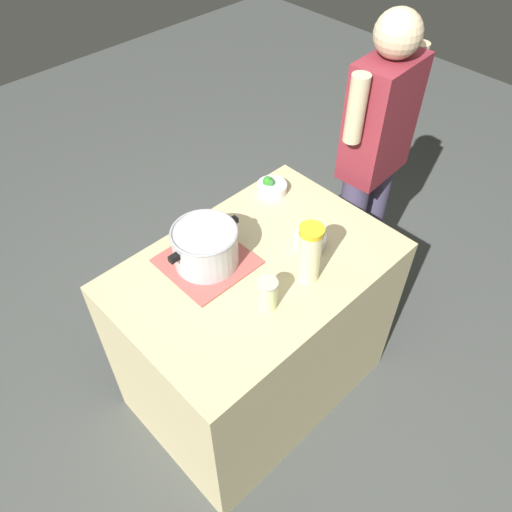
# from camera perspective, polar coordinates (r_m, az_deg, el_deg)

# --- Properties ---
(ground_plane) EXTENTS (8.00, 8.00, 0.00)m
(ground_plane) POSITION_cam_1_polar(r_m,az_deg,el_deg) (2.74, 0.00, -14.03)
(ground_plane) COLOR #494C49
(counter_slab) EXTENTS (1.13, 0.76, 0.91)m
(counter_slab) POSITION_cam_1_polar(r_m,az_deg,el_deg) (2.35, 0.00, -8.53)
(counter_slab) COLOR tan
(counter_slab) RESTS_ON ground_plane
(dish_cloth) EXTENTS (0.32, 0.33, 0.01)m
(dish_cloth) POSITION_cam_1_polar(r_m,az_deg,el_deg) (2.01, -5.57, -0.62)
(dish_cloth) COLOR #B4544E
(dish_cloth) RESTS_ON counter_slab
(cooking_pot) EXTENTS (0.33, 0.26, 0.16)m
(cooking_pot) POSITION_cam_1_polar(r_m,az_deg,el_deg) (1.95, -5.75, 1.15)
(cooking_pot) COLOR #B7B7BC
(cooking_pot) RESTS_ON dish_cloth
(lemonade_pitcher) EXTENTS (0.09, 0.09, 0.25)m
(lemonade_pitcher) POSITION_cam_1_polar(r_m,az_deg,el_deg) (1.87, 6.04, 0.31)
(lemonade_pitcher) COLOR beige
(lemonade_pitcher) RESTS_ON counter_slab
(mason_jar) EXTENTS (0.08, 0.08, 0.13)m
(mason_jar) POSITION_cam_1_polar(r_m,az_deg,el_deg) (1.81, 1.29, -4.33)
(mason_jar) COLOR beige
(mason_jar) RESTS_ON counter_slab
(broccoli_bowl_front) EXTENTS (0.14, 0.14, 0.08)m
(broccoli_bowl_front) POSITION_cam_1_polar(r_m,az_deg,el_deg) (2.32, 1.74, 7.80)
(broccoli_bowl_front) COLOR silver
(broccoli_bowl_front) RESTS_ON counter_slab
(broccoli_bowl_center) EXTENTS (0.13, 0.13, 0.09)m
(broccoli_bowl_center) POSITION_cam_1_polar(r_m,az_deg,el_deg) (2.06, 6.14, 1.94)
(broccoli_bowl_center) COLOR silver
(broccoli_bowl_center) RESTS_ON counter_slab
(person_cook) EXTENTS (0.50, 0.22, 1.64)m
(person_cook) POSITION_cam_1_polar(r_m,az_deg,el_deg) (2.57, 12.96, 10.12)
(person_cook) COLOR #48415F
(person_cook) RESTS_ON ground_plane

